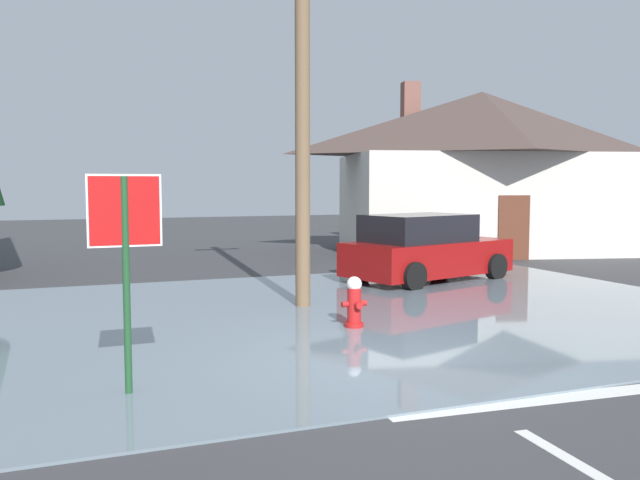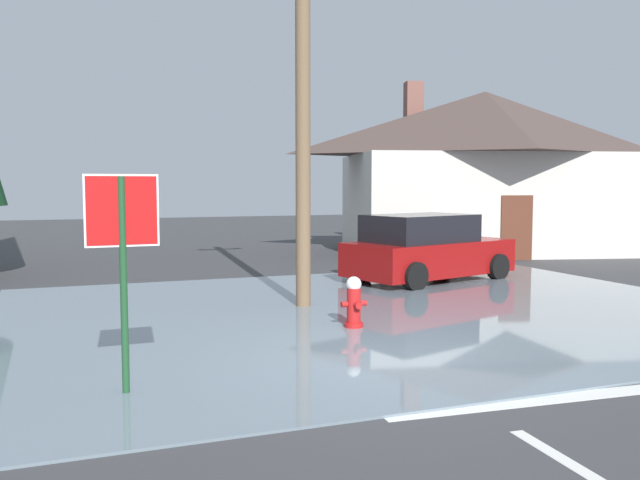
# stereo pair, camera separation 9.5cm
# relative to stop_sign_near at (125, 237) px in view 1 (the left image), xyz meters

# --- Properties ---
(ground_plane) EXTENTS (80.00, 80.00, 0.10)m
(ground_plane) POSITION_rel_stop_sign_near_xyz_m (3.52, 0.30, -1.81)
(ground_plane) COLOR #38383A
(flood_puddle) EXTENTS (13.42, 10.21, 0.03)m
(flood_puddle) POSITION_rel_stop_sign_near_xyz_m (4.78, 3.41, -1.74)
(flood_puddle) COLOR slate
(flood_puddle) RESTS_ON ground
(lane_stop_bar) EXTENTS (3.88, 0.57, 0.01)m
(lane_stop_bar) POSITION_rel_stop_sign_near_xyz_m (4.28, -1.79, -1.75)
(lane_stop_bar) COLOR silver
(lane_stop_bar) RESTS_ON ground
(stop_sign_near) EXTENTS (0.79, 0.08, 2.44)m
(stop_sign_near) POSITION_rel_stop_sign_near_xyz_m (0.00, 0.00, 0.00)
(stop_sign_near) COLOR #1E4C28
(stop_sign_near) RESTS_ON ground
(fire_hydrant) EXTENTS (0.43, 0.37, 0.85)m
(fire_hydrant) POSITION_rel_stop_sign_near_xyz_m (3.74, 2.25, -1.34)
(fire_hydrant) COLOR red
(fire_hydrant) RESTS_ON ground
(utility_pole) EXTENTS (1.60, 0.28, 8.93)m
(utility_pole) POSITION_rel_stop_sign_near_xyz_m (3.61, 4.35, 2.88)
(utility_pole) COLOR brown
(utility_pole) RESTS_ON ground
(house) EXTENTS (11.02, 8.40, 5.96)m
(house) POSITION_rel_stop_sign_near_xyz_m (13.10, 12.35, 1.11)
(house) COLOR beige
(house) RESTS_ON ground
(parked_car) EXTENTS (4.55, 2.98, 1.62)m
(parked_car) POSITION_rel_stop_sign_near_xyz_m (7.58, 6.61, -0.99)
(parked_car) COLOR maroon
(parked_car) RESTS_ON ground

